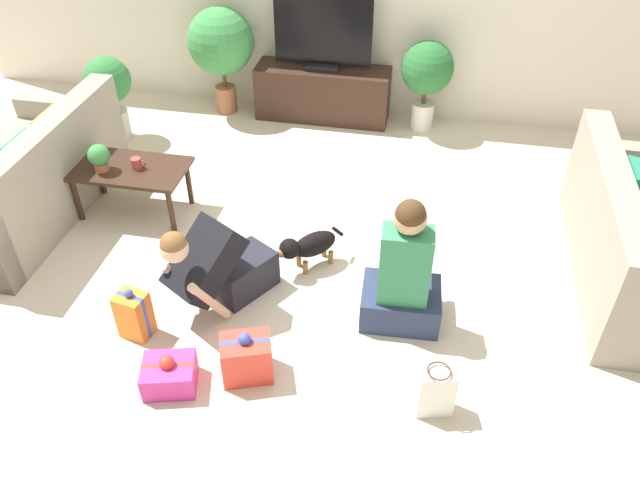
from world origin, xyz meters
TOP-DOWN VIEW (x-y plane):
  - ground_plane at (0.00, 0.00)m, footprint 16.00×16.00m
  - sofa_left at (-2.37, 0.24)m, footprint 0.95×1.92m
  - coffee_table at (-1.53, 0.42)m, footprint 0.92×0.51m
  - tv_console at (-0.33, 2.36)m, footprint 1.35×0.40m
  - tv at (-0.33, 2.36)m, footprint 0.95×0.20m
  - potted_plant_corner_left at (-2.23, 1.55)m, footprint 0.44×0.44m
  - potted_plant_back_right at (0.69, 2.31)m, footprint 0.50×0.50m
  - potted_plant_back_left at (-1.35, 2.31)m, footprint 0.66×0.66m
  - person_kneeling at (-0.48, -0.49)m, footprint 0.67×0.83m
  - person_sitting at (0.74, -0.41)m, footprint 0.54×0.50m
  - dog at (0.02, -0.00)m, footprint 0.43×0.40m
  - gift_box_a at (-0.57, -1.23)m, footprint 0.37×0.33m
  - gift_box_b at (-0.13, -1.06)m, footprint 0.36×0.31m
  - gift_box_c at (-0.95, -0.87)m, footprint 0.22×0.19m
  - gift_bag_a at (1.00, -1.11)m, footprint 0.23×0.16m
  - mug at (-1.45, 0.42)m, footprint 0.12×0.08m
  - tabletop_plant at (-1.71, 0.34)m, footprint 0.17×0.17m

SIDE VIEW (x-z plane):
  - ground_plane at x=0.00m, z-range 0.00..0.00m
  - gift_box_a at x=-0.57m, z-range -0.03..0.22m
  - gift_box_b at x=-0.13m, z-range -0.03..0.33m
  - gift_box_c at x=-0.95m, z-range -0.02..0.36m
  - gift_bag_a at x=1.00m, z-range -0.01..0.35m
  - dog at x=0.02m, z-range 0.04..0.36m
  - tv_console at x=-0.33m, z-range 0.00..0.54m
  - sofa_left at x=-2.37m, z-range -0.12..0.70m
  - person_kneeling at x=-0.48m, z-range -0.06..0.73m
  - person_sitting at x=0.74m, z-range -0.13..0.87m
  - coffee_table at x=-1.53m, z-range 0.16..0.59m
  - mug at x=-1.45m, z-range 0.43..0.52m
  - potted_plant_corner_left at x=-2.23m, z-range 0.11..0.93m
  - tabletop_plant at x=-1.71m, z-range 0.44..0.66m
  - potted_plant_back_right at x=0.69m, z-range 0.15..1.05m
  - potted_plant_back_left at x=-1.35m, z-range 0.19..1.27m
  - tv at x=-0.33m, z-range 0.50..1.25m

